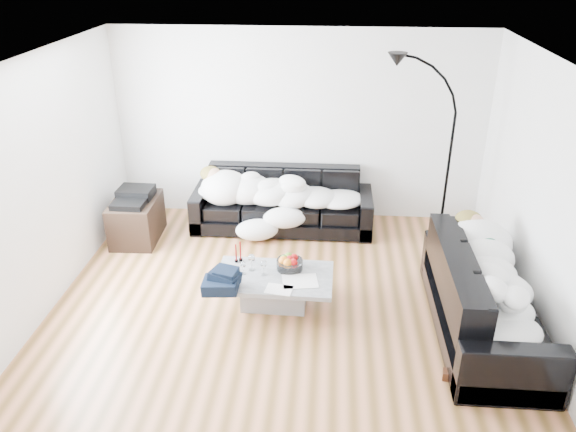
# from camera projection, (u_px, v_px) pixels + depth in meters

# --- Properties ---
(ground) EXTENTS (5.00, 5.00, 0.00)m
(ground) POSITION_uv_depth(u_px,v_px,m) (286.00, 301.00, 6.16)
(ground) COLOR brown
(ground) RESTS_ON ground
(wall_back) EXTENTS (5.00, 0.02, 2.60)m
(wall_back) POSITION_uv_depth(u_px,v_px,m) (299.00, 126.00, 7.60)
(wall_back) COLOR silver
(wall_back) RESTS_ON ground
(wall_left) EXTENTS (0.02, 4.50, 2.60)m
(wall_left) POSITION_uv_depth(u_px,v_px,m) (43.00, 185.00, 5.76)
(wall_left) COLOR silver
(wall_left) RESTS_ON ground
(wall_right) EXTENTS (0.02, 4.50, 2.60)m
(wall_right) POSITION_uv_depth(u_px,v_px,m) (544.00, 201.00, 5.41)
(wall_right) COLOR silver
(wall_right) RESTS_ON ground
(ceiling) EXTENTS (5.00, 5.00, 0.00)m
(ceiling) POSITION_uv_depth(u_px,v_px,m) (285.00, 60.00, 5.01)
(ceiling) COLOR white
(ceiling) RESTS_ON ground
(sofa_back) EXTENTS (2.42, 0.84, 0.79)m
(sofa_back) POSITION_uv_depth(u_px,v_px,m) (282.00, 201.00, 7.60)
(sofa_back) COLOR black
(sofa_back) RESTS_ON ground
(sofa_right) EXTENTS (0.92, 2.16, 0.87)m
(sofa_right) POSITION_uv_depth(u_px,v_px,m) (486.00, 294.00, 5.51)
(sofa_right) COLOR black
(sofa_right) RESTS_ON ground
(sleeper_back) EXTENTS (2.04, 0.71, 0.41)m
(sleeper_back) POSITION_uv_depth(u_px,v_px,m) (282.00, 187.00, 7.45)
(sleeper_back) COLOR white
(sleeper_back) RESTS_ON sofa_back
(sleeper_right) EXTENTS (0.78, 1.85, 0.45)m
(sleeper_right) POSITION_uv_depth(u_px,v_px,m) (490.00, 276.00, 5.42)
(sleeper_right) COLOR white
(sleeper_right) RESTS_ON sofa_right
(teal_cushion) EXTENTS (0.42, 0.38, 0.20)m
(teal_cushion) POSITION_uv_depth(u_px,v_px,m) (470.00, 237.00, 5.99)
(teal_cushion) COLOR #0B5332
(teal_cushion) RESTS_ON sofa_right
(coffee_table) EXTENTS (1.25, 0.75, 0.36)m
(coffee_table) POSITION_uv_depth(u_px,v_px,m) (274.00, 290.00, 6.04)
(coffee_table) COLOR #939699
(coffee_table) RESTS_ON ground
(fruit_bowl) EXTENTS (0.31, 0.31, 0.18)m
(fruit_bowl) POSITION_uv_depth(u_px,v_px,m) (290.00, 262.00, 6.04)
(fruit_bowl) COLOR white
(fruit_bowl) RESTS_ON coffee_table
(wine_glass_a) EXTENTS (0.10, 0.10, 0.19)m
(wine_glass_a) POSITION_uv_depth(u_px,v_px,m) (252.00, 262.00, 6.02)
(wine_glass_a) COLOR white
(wine_glass_a) RESTS_ON coffee_table
(wine_glass_b) EXTENTS (0.08, 0.08, 0.15)m
(wine_glass_b) POSITION_uv_depth(u_px,v_px,m) (243.00, 268.00, 5.96)
(wine_glass_b) COLOR white
(wine_glass_b) RESTS_ON coffee_table
(wine_glass_c) EXTENTS (0.09, 0.09, 0.18)m
(wine_glass_c) POSITION_uv_depth(u_px,v_px,m) (264.00, 268.00, 5.93)
(wine_glass_c) COLOR white
(wine_glass_c) RESTS_ON coffee_table
(candle_left) EXTENTS (0.05, 0.05, 0.21)m
(candle_left) POSITION_uv_depth(u_px,v_px,m) (236.00, 253.00, 6.17)
(candle_left) COLOR maroon
(candle_left) RESTS_ON coffee_table
(candle_right) EXTENTS (0.05, 0.05, 0.23)m
(candle_right) POSITION_uv_depth(u_px,v_px,m) (240.00, 251.00, 6.18)
(candle_right) COLOR maroon
(candle_right) RESTS_ON coffee_table
(newspaper_a) EXTENTS (0.41, 0.33, 0.01)m
(newspaper_a) POSITION_uv_depth(u_px,v_px,m) (300.00, 281.00, 5.85)
(newspaper_a) COLOR silver
(newspaper_a) RESTS_ON coffee_table
(newspaper_b) EXTENTS (0.30, 0.23, 0.01)m
(newspaper_b) POSITION_uv_depth(u_px,v_px,m) (279.00, 289.00, 5.71)
(newspaper_b) COLOR silver
(newspaper_b) RESTS_ON coffee_table
(navy_jacket) EXTENTS (0.41, 0.35, 0.19)m
(navy_jacket) POSITION_uv_depth(u_px,v_px,m) (225.00, 275.00, 5.64)
(navy_jacket) COLOR black
(navy_jacket) RESTS_ON coffee_table
(shoes) EXTENTS (0.51, 0.44, 0.10)m
(shoes) POSITION_uv_depth(u_px,v_px,m) (464.00, 371.00, 5.09)
(shoes) COLOR #472311
(shoes) RESTS_ON ground
(av_cabinet) EXTENTS (0.58, 0.83, 0.56)m
(av_cabinet) POSITION_uv_depth(u_px,v_px,m) (137.00, 219.00, 7.35)
(av_cabinet) COLOR black
(av_cabinet) RESTS_ON ground
(stereo) EXTENTS (0.45, 0.35, 0.13)m
(stereo) POSITION_uv_depth(u_px,v_px,m) (133.00, 196.00, 7.19)
(stereo) COLOR black
(stereo) RESTS_ON av_cabinet
(floor_lamp) EXTENTS (0.78, 0.33, 2.13)m
(floor_lamp) POSITION_uv_depth(u_px,v_px,m) (448.00, 166.00, 6.90)
(floor_lamp) COLOR black
(floor_lamp) RESTS_ON ground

